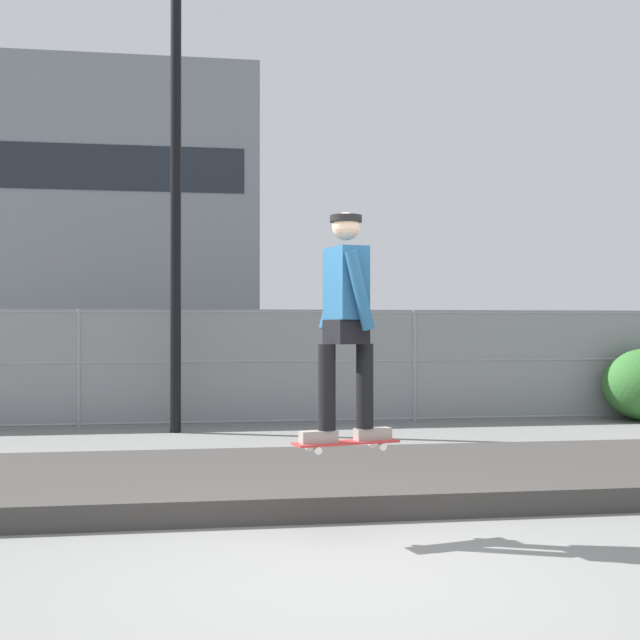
% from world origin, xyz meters
% --- Properties ---
extents(ground_plane, '(120.00, 120.00, 0.00)m').
position_xyz_m(ground_plane, '(0.00, 0.00, 0.00)').
color(ground_plane, slate).
extents(gravel_berm, '(14.87, 2.88, 0.21)m').
position_xyz_m(gravel_berm, '(0.00, 2.83, 0.11)').
color(gravel_berm, '#3D3A38').
rests_on(gravel_berm, ground_plane).
extents(skateboard, '(0.82, 0.38, 0.07)m').
position_xyz_m(skateboard, '(0.16, 0.90, 0.71)').
color(skateboard, '#B22D2D').
extents(skater, '(0.72, 0.62, 1.71)m').
position_xyz_m(skater, '(0.16, 0.90, 1.69)').
color(skater, gray).
rests_on(skater, skateboard).
extents(chain_fence, '(26.86, 0.06, 1.85)m').
position_xyz_m(chain_fence, '(0.00, 8.26, 0.93)').
color(chain_fence, gray).
rests_on(chain_fence, ground_plane).
extents(street_lamp, '(0.44, 0.44, 7.26)m').
position_xyz_m(street_lamp, '(-1.19, 7.51, 4.47)').
color(street_lamp, black).
rests_on(street_lamp, ground_plane).
extents(parked_car_mid, '(4.53, 2.22, 1.66)m').
position_xyz_m(parked_car_mid, '(-0.51, 11.31, 0.84)').
color(parked_car_mid, navy).
rests_on(parked_car_mid, ground_plane).
extents(parked_car_far, '(4.51, 2.18, 1.66)m').
position_xyz_m(parked_car_far, '(5.12, 11.26, 0.84)').
color(parked_car_far, '#474C54').
rests_on(parked_car_far, ground_plane).
extents(library_building, '(21.85, 11.11, 16.46)m').
position_xyz_m(library_building, '(-8.01, 47.47, 8.23)').
color(library_building, slate).
rests_on(library_building, ground_plane).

